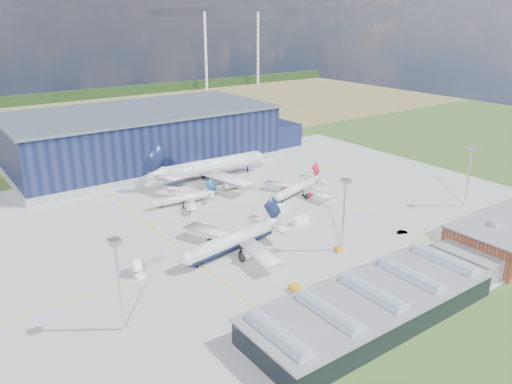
% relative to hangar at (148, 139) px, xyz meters
% --- Properties ---
extents(ground, '(600.00, 600.00, 0.00)m').
position_rel_hangar_xyz_m(ground, '(-2.81, -94.80, -11.62)').
color(ground, '#305620').
rests_on(ground, ground).
extents(apron, '(220.00, 160.00, 0.08)m').
position_rel_hangar_xyz_m(apron, '(-2.81, -84.80, -11.59)').
color(apron, gray).
rests_on(apron, ground).
extents(farmland, '(600.00, 220.00, 0.01)m').
position_rel_hangar_xyz_m(farmland, '(-2.81, 125.20, -11.62)').
color(farmland, olive).
rests_on(farmland, ground).
extents(treeline, '(600.00, 8.00, 8.00)m').
position_rel_hangar_xyz_m(treeline, '(-2.81, 205.20, -7.62)').
color(treeline, black).
rests_on(treeline, ground).
extents(hangar, '(145.00, 62.00, 26.10)m').
position_rel_hangar_xyz_m(hangar, '(0.00, 0.00, 0.00)').
color(hangar, '#0F1633').
rests_on(hangar, ground).
extents(glass_concourse, '(78.00, 23.00, 8.60)m').
position_rel_hangar_xyz_m(glass_concourse, '(-9.26, -154.80, -7.93)').
color(glass_concourse, black).
rests_on(glass_concourse, ground).
extents(light_mast_west, '(2.60, 2.60, 23.00)m').
position_rel_hangar_xyz_m(light_mast_west, '(-62.81, -124.80, 3.82)').
color(light_mast_west, silver).
rests_on(light_mast_west, ground).
extents(light_mast_center, '(2.60, 2.60, 23.00)m').
position_rel_hangar_xyz_m(light_mast_center, '(7.19, -124.80, 3.82)').
color(light_mast_center, silver).
rests_on(light_mast_center, ground).
extents(light_mast_east, '(2.60, 2.60, 23.00)m').
position_rel_hangar_xyz_m(light_mast_east, '(72.19, -124.80, 3.82)').
color(light_mast_east, silver).
rests_on(light_mast_east, ground).
extents(airliner_navy, '(47.32, 46.56, 13.54)m').
position_rel_hangar_xyz_m(airliner_navy, '(-21.55, -106.80, -4.85)').
color(airliner_navy, silver).
rests_on(airliner_navy, ground).
extents(airliner_red, '(40.22, 39.75, 10.57)m').
position_rel_hangar_xyz_m(airliner_red, '(27.38, -79.71, -6.33)').
color(airliner_red, silver).
rests_on(airliner_red, ground).
extents(airliner_widebody, '(60.44, 59.19, 19.23)m').
position_rel_hangar_xyz_m(airliner_widebody, '(10.73, -42.16, -2.00)').
color(airliner_widebody, silver).
rests_on(airliner_widebody, ground).
extents(airliner_regional, '(29.70, 29.22, 8.56)m').
position_rel_hangar_xyz_m(airliner_regional, '(-14.35, -62.18, -7.34)').
color(airliner_regional, silver).
rests_on(airliner_regional, ground).
extents(gse_tug_a, '(2.99, 4.24, 1.63)m').
position_rel_hangar_xyz_m(gse_tug_a, '(-19.92, -135.45, -10.80)').
color(gse_tug_a, orange).
rests_on(gse_tug_a, ground).
extents(gse_tug_b, '(2.77, 3.30, 1.22)m').
position_rel_hangar_xyz_m(gse_tug_b, '(6.10, -124.89, -11.01)').
color(gse_tug_b, orange).
rests_on(gse_tug_b, ground).
extents(gse_van_a, '(5.78, 2.56, 2.51)m').
position_rel_hangar_xyz_m(gse_van_a, '(10.71, -101.51, -10.36)').
color(gse_van_a, white).
rests_on(gse_van_a, ground).
extents(gse_cart_a, '(2.51, 3.43, 1.38)m').
position_rel_hangar_xyz_m(gse_cart_a, '(-10.23, -45.65, -10.93)').
color(gse_cart_a, white).
rests_on(gse_cart_a, ground).
extents(gse_van_b, '(5.34, 5.23, 2.35)m').
position_rel_hangar_xyz_m(gse_van_b, '(11.53, -87.50, -10.44)').
color(gse_van_b, white).
rests_on(gse_van_b, ground).
extents(airstair, '(2.44, 5.22, 3.25)m').
position_rel_hangar_xyz_m(airstair, '(-50.02, -102.07, -9.99)').
color(airstair, white).
rests_on(airstair, ground).
extents(car_a, '(3.94, 2.35, 1.26)m').
position_rel_hangar_xyz_m(car_a, '(14.73, -142.80, -10.99)').
color(car_a, '#99999E').
rests_on(car_a, ground).
extents(car_b, '(3.60, 2.45, 1.12)m').
position_rel_hangar_xyz_m(car_b, '(32.48, -127.77, -11.05)').
color(car_b, '#99999E').
rests_on(car_b, ground).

